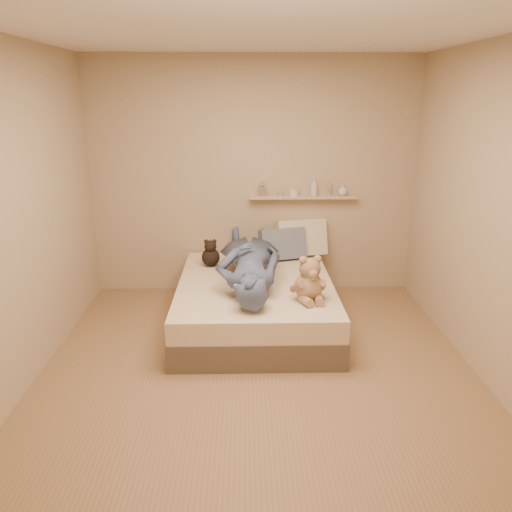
{
  "coord_description": "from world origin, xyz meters",
  "views": [
    {
      "loc": [
        -0.1,
        -3.62,
        2.18
      ],
      "look_at": [
        0.0,
        0.65,
        0.8
      ],
      "focal_mm": 35.0,
      "sensor_mm": 36.0,
      "label": 1
    }
  ],
  "objects_px": {
    "teddy_bear": "(309,282)",
    "pillow_cream": "(301,238)",
    "person": "(249,261)",
    "bed": "(255,303)",
    "game_console": "(242,289)",
    "wall_shelf": "(303,197)",
    "dark_plush": "(211,254)",
    "pillow_grey": "(283,244)"
  },
  "relations": [
    {
      "from": "teddy_bear",
      "to": "pillow_grey",
      "type": "bearing_deg",
      "value": 97.19
    },
    {
      "from": "game_console",
      "to": "teddy_bear",
      "type": "height_order",
      "value": "teddy_bear"
    },
    {
      "from": "game_console",
      "to": "pillow_cream",
      "type": "xyz_separation_m",
      "value": [
        0.66,
        1.37,
        0.06
      ]
    },
    {
      "from": "teddy_bear",
      "to": "pillow_cream",
      "type": "xyz_separation_m",
      "value": [
        0.07,
        1.31,
        0.03
      ]
    },
    {
      "from": "dark_plush",
      "to": "pillow_grey",
      "type": "distance_m",
      "value": 0.81
    },
    {
      "from": "teddy_bear",
      "to": "pillow_cream",
      "type": "bearing_deg",
      "value": 86.81
    },
    {
      "from": "person",
      "to": "wall_shelf",
      "type": "distance_m",
      "value": 1.16
    },
    {
      "from": "teddy_bear",
      "to": "bed",
      "type": "bearing_deg",
      "value": 134.06
    },
    {
      "from": "dark_plush",
      "to": "pillow_grey",
      "type": "relative_size",
      "value": 0.59
    },
    {
      "from": "bed",
      "to": "wall_shelf",
      "type": "xyz_separation_m",
      "value": [
        0.55,
        0.91,
        0.88
      ]
    },
    {
      "from": "dark_plush",
      "to": "pillow_grey",
      "type": "bearing_deg",
      "value": 15.66
    },
    {
      "from": "teddy_bear",
      "to": "person",
      "type": "xyz_separation_m",
      "value": [
        -0.52,
        0.5,
        0.03
      ]
    },
    {
      "from": "teddy_bear",
      "to": "person",
      "type": "height_order",
      "value": "teddy_bear"
    },
    {
      "from": "dark_plush",
      "to": "pillow_cream",
      "type": "relative_size",
      "value": 0.54
    },
    {
      "from": "teddy_bear",
      "to": "pillow_grey",
      "type": "relative_size",
      "value": 0.83
    },
    {
      "from": "bed",
      "to": "game_console",
      "type": "distance_m",
      "value": 0.66
    },
    {
      "from": "bed",
      "to": "game_console",
      "type": "relative_size",
      "value": 11.29
    },
    {
      "from": "game_console",
      "to": "person",
      "type": "distance_m",
      "value": 0.57
    },
    {
      "from": "dark_plush",
      "to": "bed",
      "type": "bearing_deg",
      "value": -45.62
    },
    {
      "from": "teddy_bear",
      "to": "dark_plush",
      "type": "bearing_deg",
      "value": 134.22
    },
    {
      "from": "pillow_cream",
      "to": "wall_shelf",
      "type": "bearing_deg",
      "value": 80.33
    },
    {
      "from": "bed",
      "to": "game_console",
      "type": "xyz_separation_m",
      "value": [
        -0.13,
        -0.54,
        0.36
      ]
    },
    {
      "from": "game_console",
      "to": "teddy_bear",
      "type": "xyz_separation_m",
      "value": [
        0.59,
        0.06,
        0.03
      ]
    },
    {
      "from": "pillow_grey",
      "to": "dark_plush",
      "type": "bearing_deg",
      "value": -164.34
    },
    {
      "from": "game_console",
      "to": "person",
      "type": "relative_size",
      "value": 0.1
    },
    {
      "from": "teddy_bear",
      "to": "pillow_cream",
      "type": "distance_m",
      "value": 1.31
    },
    {
      "from": "bed",
      "to": "pillow_grey",
      "type": "relative_size",
      "value": 3.8
    },
    {
      "from": "game_console",
      "to": "pillow_cream",
      "type": "relative_size",
      "value": 0.31
    },
    {
      "from": "teddy_bear",
      "to": "pillow_cream",
      "type": "relative_size",
      "value": 0.76
    },
    {
      "from": "game_console",
      "to": "wall_shelf",
      "type": "xyz_separation_m",
      "value": [
        0.68,
        1.45,
        0.51
      ]
    },
    {
      "from": "bed",
      "to": "dark_plush",
      "type": "relative_size",
      "value": 6.42
    },
    {
      "from": "game_console",
      "to": "bed",
      "type": "bearing_deg",
      "value": 76.56
    },
    {
      "from": "pillow_grey",
      "to": "person",
      "type": "relative_size",
      "value": 0.29
    },
    {
      "from": "wall_shelf",
      "to": "game_console",
      "type": "bearing_deg",
      "value": -115.13
    },
    {
      "from": "teddy_bear",
      "to": "dark_plush",
      "type": "relative_size",
      "value": 1.41
    },
    {
      "from": "game_console",
      "to": "pillow_grey",
      "type": "height_order",
      "value": "pillow_grey"
    },
    {
      "from": "bed",
      "to": "dark_plush",
      "type": "bearing_deg",
      "value": 134.38
    },
    {
      "from": "pillow_cream",
      "to": "wall_shelf",
      "type": "distance_m",
      "value": 0.46
    },
    {
      "from": "pillow_grey",
      "to": "teddy_bear",
      "type": "bearing_deg",
      "value": -82.81
    },
    {
      "from": "pillow_grey",
      "to": "wall_shelf",
      "type": "bearing_deg",
      "value": 43.11
    },
    {
      "from": "bed",
      "to": "pillow_cream",
      "type": "bearing_deg",
      "value": 57.12
    },
    {
      "from": "pillow_cream",
      "to": "pillow_grey",
      "type": "distance_m",
      "value": 0.26
    }
  ]
}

